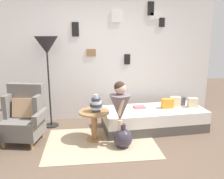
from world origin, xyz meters
TOP-DOWN VIEW (x-y plane):
  - ground_plane at (0.00, 0.00)m, footprint 12.00×12.00m
  - gallery_wall at (0.00, 1.95)m, footprint 4.80×0.12m
  - rug at (-0.07, 0.66)m, footprint 1.81×1.29m
  - armchair at (-1.34, 0.91)m, footprint 0.84×0.70m
  - daybed at (0.98, 1.16)m, footprint 1.96×0.94m
  - pillow_head at (1.75, 1.18)m, footprint 0.19×0.13m
  - pillow_mid at (1.55, 1.34)m, footprint 0.20×0.13m
  - pillow_back at (1.44, 1.29)m, footprint 0.20×0.12m
  - pillow_extra at (1.24, 1.18)m, footprint 0.22×0.13m
  - side_table at (-0.17, 0.81)m, footprint 0.52×0.52m
  - vase_striped at (-0.14, 0.78)m, footprint 0.21×0.21m
  - floor_lamp at (-0.99, 1.55)m, footprint 0.43×0.43m
  - person_child at (0.23, 0.54)m, footprint 0.34×0.34m
  - book_on_daybed at (0.72, 1.27)m, footprint 0.23×0.17m
  - demijohn_near at (0.27, 0.48)m, footprint 0.31×0.31m

SIDE VIEW (x-z plane):
  - ground_plane at x=0.00m, z-range 0.00..0.00m
  - rug at x=-0.07m, z-range 0.00..0.01m
  - demijohn_near at x=0.27m, z-range -0.04..0.36m
  - daybed at x=0.98m, z-range 0.00..0.40m
  - side_table at x=-0.17m, z-range 0.11..0.63m
  - book_on_daybed at x=0.72m, z-range 0.40..0.43m
  - armchair at x=-1.34m, z-range -0.05..0.92m
  - pillow_mid at x=1.55m, z-range 0.40..0.57m
  - pillow_head at x=1.75m, z-range 0.40..0.58m
  - pillow_extra at x=1.24m, z-range 0.40..0.58m
  - pillow_back at x=1.44m, z-range 0.40..0.59m
  - vase_striped at x=-0.14m, z-range 0.50..0.79m
  - person_child at x=0.23m, z-range 0.14..1.22m
  - gallery_wall at x=0.00m, z-range 0.00..2.60m
  - floor_lamp at x=-0.99m, z-range 0.65..2.40m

